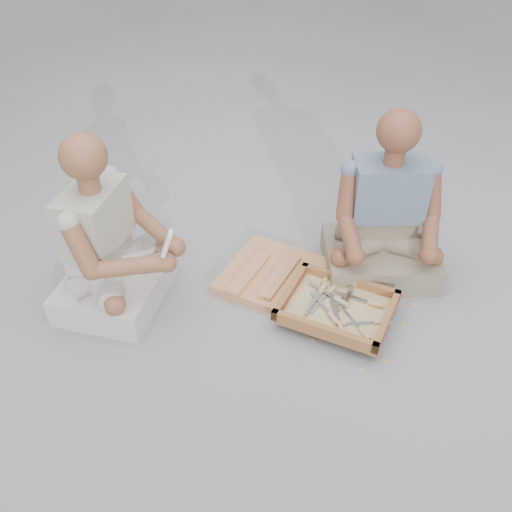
% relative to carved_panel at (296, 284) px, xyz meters
% --- Properties ---
extents(ground, '(60.00, 60.00, 0.00)m').
position_rel_carved_panel_xyz_m(ground, '(-0.11, -0.39, -0.02)').
color(ground, gray).
rests_on(ground, ground).
extents(carved_panel, '(0.77, 0.61, 0.04)m').
position_rel_carved_panel_xyz_m(carved_panel, '(0.00, 0.00, 0.00)').
color(carved_panel, '#97643A').
rests_on(carved_panel, ground).
extents(tool_tray, '(0.53, 0.47, 0.06)m').
position_rel_carved_panel_xyz_m(tool_tray, '(0.20, -0.17, 0.04)').
color(tool_tray, brown).
rests_on(tool_tray, carved_panel).
extents(chisel_0, '(0.07, 0.22, 0.02)m').
position_rel_carved_panel_xyz_m(chisel_0, '(0.13, -0.02, 0.05)').
color(chisel_0, silver).
rests_on(chisel_0, tool_tray).
extents(chisel_1, '(0.11, 0.21, 0.02)m').
position_rel_carved_panel_xyz_m(chisel_1, '(0.26, -0.04, 0.05)').
color(chisel_1, silver).
rests_on(chisel_1, tool_tray).
extents(chisel_2, '(0.15, 0.19, 0.02)m').
position_rel_carved_panel_xyz_m(chisel_2, '(0.31, -0.29, 0.05)').
color(chisel_2, silver).
rests_on(chisel_2, tool_tray).
extents(chisel_3, '(0.15, 0.19, 0.02)m').
position_rel_carved_panel_xyz_m(chisel_3, '(0.18, -0.23, 0.05)').
color(chisel_3, silver).
rests_on(chisel_3, tool_tray).
extents(chisel_4, '(0.11, 0.21, 0.02)m').
position_rel_carved_panel_xyz_m(chisel_4, '(0.16, -0.08, 0.05)').
color(chisel_4, silver).
rests_on(chisel_4, tool_tray).
extents(chisel_5, '(0.19, 0.14, 0.02)m').
position_rel_carved_panel_xyz_m(chisel_5, '(0.20, -0.13, 0.06)').
color(chisel_5, silver).
rests_on(chisel_5, tool_tray).
extents(chisel_6, '(0.08, 0.21, 0.02)m').
position_rel_carved_panel_xyz_m(chisel_6, '(0.22, -0.29, 0.06)').
color(chisel_6, silver).
rests_on(chisel_6, tool_tray).
extents(chisel_7, '(0.22, 0.07, 0.02)m').
position_rel_carved_panel_xyz_m(chisel_7, '(0.34, -0.12, 0.05)').
color(chisel_7, silver).
rests_on(chisel_7, tool_tray).
extents(chisel_8, '(0.08, 0.22, 0.02)m').
position_rel_carved_panel_xyz_m(chisel_8, '(0.12, -0.10, 0.06)').
color(chisel_8, silver).
rests_on(chisel_8, tool_tray).
extents(chisel_9, '(0.06, 0.22, 0.02)m').
position_rel_carved_panel_xyz_m(chisel_9, '(0.26, -0.01, 0.06)').
color(chisel_9, silver).
rests_on(chisel_9, tool_tray).
extents(chisel_10, '(0.22, 0.08, 0.02)m').
position_rel_carved_panel_xyz_m(chisel_10, '(0.37, -0.23, 0.05)').
color(chisel_10, silver).
rests_on(chisel_10, tool_tray).
extents(chisel_11, '(0.10, 0.21, 0.02)m').
position_rel_carved_panel_xyz_m(chisel_11, '(0.22, -0.22, 0.05)').
color(chisel_11, silver).
rests_on(chisel_11, tool_tray).
extents(wood_chip_0, '(0.02, 0.02, 0.00)m').
position_rel_carved_panel_xyz_m(wood_chip_0, '(0.27, 0.11, -0.02)').
color(wood_chip_0, tan).
rests_on(wood_chip_0, ground).
extents(wood_chip_1, '(0.02, 0.02, 0.00)m').
position_rel_carved_panel_xyz_m(wood_chip_1, '(0.24, -0.25, -0.02)').
color(wood_chip_1, tan).
rests_on(wood_chip_1, ground).
extents(wood_chip_2, '(0.02, 0.02, 0.00)m').
position_rel_carved_panel_xyz_m(wood_chip_2, '(0.07, 0.21, -0.02)').
color(wood_chip_2, tan).
rests_on(wood_chip_2, ground).
extents(wood_chip_3, '(0.02, 0.02, 0.00)m').
position_rel_carved_panel_xyz_m(wood_chip_3, '(-0.10, 0.07, -0.02)').
color(wood_chip_3, tan).
rests_on(wood_chip_3, ground).
extents(wood_chip_4, '(0.02, 0.02, 0.00)m').
position_rel_carved_panel_xyz_m(wood_chip_4, '(0.41, -0.38, -0.02)').
color(wood_chip_4, tan).
rests_on(wood_chip_4, ground).
extents(wood_chip_5, '(0.02, 0.02, 0.00)m').
position_rel_carved_panel_xyz_m(wood_chip_5, '(0.07, 0.15, -0.02)').
color(wood_chip_5, tan).
rests_on(wood_chip_5, ground).
extents(wood_chip_6, '(0.02, 0.02, 0.00)m').
position_rel_carved_panel_xyz_m(wood_chip_6, '(0.13, 0.22, -0.02)').
color(wood_chip_6, tan).
rests_on(wood_chip_6, ground).
extents(wood_chip_7, '(0.02, 0.02, 0.00)m').
position_rel_carved_panel_xyz_m(wood_chip_7, '(0.10, -0.03, -0.02)').
color(wood_chip_7, tan).
rests_on(wood_chip_7, ground).
extents(wood_chip_8, '(0.02, 0.02, 0.00)m').
position_rel_carved_panel_xyz_m(wood_chip_8, '(0.41, 0.17, -0.02)').
color(wood_chip_8, tan).
rests_on(wood_chip_8, ground).
extents(wood_chip_9, '(0.02, 0.02, 0.00)m').
position_rel_carved_panel_xyz_m(wood_chip_9, '(0.53, -0.01, -0.02)').
color(wood_chip_9, tan).
rests_on(wood_chip_9, ground).
extents(wood_chip_10, '(0.02, 0.02, 0.00)m').
position_rel_carved_panel_xyz_m(wood_chip_10, '(0.50, 0.14, -0.02)').
color(wood_chip_10, tan).
rests_on(wood_chip_10, ground).
extents(wood_chip_11, '(0.02, 0.02, 0.00)m').
position_rel_carved_panel_xyz_m(wood_chip_11, '(0.12, -0.32, -0.02)').
color(wood_chip_11, tan).
rests_on(wood_chip_11, ground).
extents(wood_chip_12, '(0.02, 0.02, 0.00)m').
position_rel_carved_panel_xyz_m(wood_chip_12, '(0.33, -0.44, -0.02)').
color(wood_chip_12, tan).
rests_on(wood_chip_12, ground).
extents(wood_chip_13, '(0.02, 0.02, 0.00)m').
position_rel_carved_panel_xyz_m(wood_chip_13, '(0.48, -0.15, -0.02)').
color(wood_chip_13, tan).
rests_on(wood_chip_13, ground).
extents(craftsman, '(0.54, 0.53, 0.80)m').
position_rel_carved_panel_xyz_m(craftsman, '(-0.79, -0.22, 0.25)').
color(craftsman, silver).
rests_on(craftsman, ground).
extents(companion, '(0.59, 0.51, 0.80)m').
position_rel_carved_panel_xyz_m(companion, '(0.37, 0.22, 0.24)').
color(companion, '#81725D').
rests_on(companion, ground).
extents(mobile_phone, '(0.06, 0.06, 0.11)m').
position_rel_carved_panel_xyz_m(mobile_phone, '(-0.49, -0.29, 0.37)').
color(mobile_phone, white).
rests_on(mobile_phone, craftsman).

